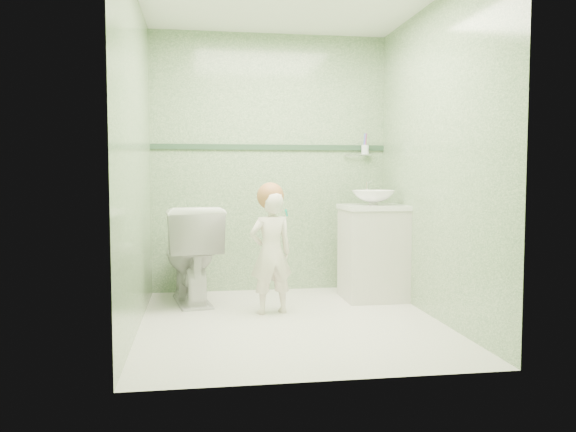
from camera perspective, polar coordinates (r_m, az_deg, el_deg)
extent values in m
plane|color=beige|center=(4.38, 0.30, -10.36)|extent=(2.50, 2.50, 0.00)
cube|color=gray|center=(5.48, -1.76, 5.18)|extent=(2.20, 0.04, 2.40)
cube|color=gray|center=(3.02, 4.07, 6.12)|extent=(2.20, 0.04, 2.40)
cube|color=gray|center=(4.22, -14.69, 5.40)|extent=(0.04, 2.50, 2.40)
cube|color=gray|center=(4.55, 14.18, 5.30)|extent=(0.04, 2.50, 2.40)
cube|color=#2C4A34|center=(5.48, -1.75, 6.75)|extent=(2.20, 0.02, 0.05)
cube|color=beige|center=(5.17, 8.33, -3.68)|extent=(0.52, 0.50, 0.80)
cube|color=white|center=(5.13, 8.37, 0.86)|extent=(0.54, 0.52, 0.04)
imported|color=white|center=(5.12, 8.38, 1.80)|extent=(0.37, 0.37, 0.13)
cylinder|color=silver|center=(5.31, 7.75, 2.49)|extent=(0.03, 0.03, 0.18)
cylinder|color=silver|center=(5.26, 7.91, 3.34)|extent=(0.02, 0.12, 0.02)
cylinder|color=silver|center=(5.60, 6.91, 5.95)|extent=(0.26, 0.02, 0.02)
cylinder|color=silver|center=(5.60, 7.56, 6.45)|extent=(0.07, 0.07, 0.09)
cylinder|color=#4968E1|center=(5.60, 7.48, 7.17)|extent=(0.01, 0.01, 0.17)
cylinder|color=#DE415C|center=(5.60, 7.64, 7.17)|extent=(0.01, 0.01, 0.17)
cylinder|color=purple|center=(5.60, 7.58, 7.17)|extent=(0.01, 0.01, 0.17)
cylinder|color=#DE415C|center=(5.61, 7.62, 7.17)|extent=(0.01, 0.01, 0.17)
imported|color=white|center=(5.04, -9.51, -3.71)|extent=(0.59, 0.88, 0.83)
imported|color=white|center=(4.57, -1.68, -3.64)|extent=(0.39, 0.30, 0.96)
sphere|color=#A4683A|center=(4.55, -1.73, 1.97)|extent=(0.21, 0.21, 0.21)
cylinder|color=#029A7C|center=(4.44, -0.16, 0.30)|extent=(0.05, 0.14, 0.06)
cube|color=white|center=(4.46, -1.11, 0.84)|extent=(0.03, 0.03, 0.02)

